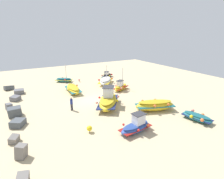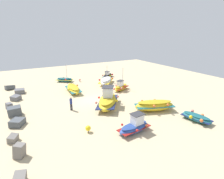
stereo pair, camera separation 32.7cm
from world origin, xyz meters
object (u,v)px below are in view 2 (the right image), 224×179
fishing_boat_8 (196,118)px  mooring_buoy_1 (80,80)px  fishing_boat_5 (65,80)px  fishing_boat_0 (154,105)px  person_walking (71,103)px  mooring_buoy_0 (88,128)px  fishing_boat_1 (73,89)px  fishing_boat_2 (135,126)px  fishing_boat_3 (121,87)px  fishing_boat_6 (108,75)px  fishing_boat_4 (108,101)px  fishing_boat_7 (106,81)px

fishing_boat_8 → mooring_buoy_1: bearing=-175.7°
fishing_boat_5 → fishing_boat_0: bearing=145.8°
fishing_boat_0 → fishing_boat_5: 19.43m
person_walking → mooring_buoy_0: 5.76m
fishing_boat_1 → person_walking: bearing=162.9°
fishing_boat_2 → mooring_buoy_1: fishing_boat_2 is taller
fishing_boat_3 → fishing_boat_2: bearing=38.8°
fishing_boat_3 → fishing_boat_5: bearing=-80.4°
fishing_boat_0 → fishing_boat_2: bearing=50.1°
fishing_boat_6 → mooring_buoy_0: (-18.19, 11.59, -0.02)m
fishing_boat_3 → mooring_buoy_1: fishing_boat_3 is taller
fishing_boat_0 → fishing_boat_2: (-2.83, 4.98, -0.07)m
fishing_boat_1 → person_walking: size_ratio=2.78×
fishing_boat_4 → mooring_buoy_1: bearing=32.3°
fishing_boat_7 → person_walking: fishing_boat_7 is taller
fishing_boat_2 → fishing_boat_8: fishing_boat_2 is taller
fishing_boat_3 → mooring_buoy_0: fishing_boat_3 is taller
fishing_boat_1 → mooring_buoy_1: size_ratio=8.09×
fishing_boat_1 → mooring_buoy_0: bearing=171.1°
fishing_boat_3 → fishing_boat_0: bearing=60.6°
fishing_boat_3 → fishing_boat_8: fishing_boat_3 is taller
fishing_boat_4 → fishing_boat_1: bearing=51.4°
fishing_boat_4 → mooring_buoy_0: 6.44m
fishing_boat_0 → person_walking: 10.18m
fishing_boat_8 → fishing_boat_3: bearing=176.0°
fishing_boat_8 → mooring_buoy_0: 11.65m
fishing_boat_0 → fishing_boat_8: bearing=137.4°
fishing_boat_3 → mooring_buoy_1: (8.32, 4.23, -0.22)m
mooring_buoy_0 → fishing_boat_2: bearing=-118.0°
fishing_boat_6 → mooring_buoy_1: bearing=-33.3°
fishing_boat_0 → fishing_boat_1: bearing=-39.9°
fishing_boat_6 → mooring_buoy_1: size_ratio=5.77×
fishing_boat_2 → fishing_boat_6: size_ratio=1.06×
fishing_boat_8 → person_walking: (9.28, 11.02, 0.57)m
fishing_boat_0 → fishing_boat_4: (3.85, 4.42, 0.15)m
fishing_boat_0 → fishing_boat_8: (-4.27, -2.16, -0.27)m
fishing_boat_5 → fishing_boat_7: fishing_boat_5 is taller
mooring_buoy_0 → mooring_buoy_1: mooring_buoy_0 is taller
fishing_boat_2 → mooring_buoy_0: fishing_boat_2 is taller
fishing_boat_3 → fishing_boat_5: fishing_boat_3 is taller
fishing_boat_7 → mooring_buoy_1: 5.31m
fishing_boat_6 → fishing_boat_8: (-21.73, 0.49, -0.03)m
fishing_boat_5 → fishing_boat_4: bearing=134.1°
mooring_buoy_1 → fishing_boat_7: bearing=-133.6°
fishing_boat_1 → mooring_buoy_0: 12.54m
fishing_boat_8 → mooring_buoy_0: (3.54, 11.09, 0.01)m
fishing_boat_0 → fishing_boat_1: 13.33m
fishing_boat_5 → mooring_buoy_0: (-19.14, 2.73, -0.01)m
fishing_boat_0 → fishing_boat_6: bearing=-78.2°
fishing_boat_4 → mooring_buoy_0: (-4.57, 4.51, -0.41)m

